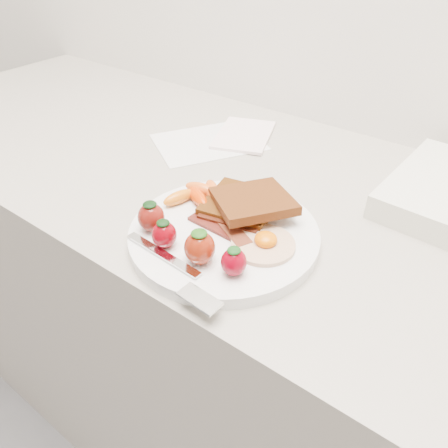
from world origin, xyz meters
The scene contains 11 objects.
counter centered at (0.00, 1.70, 0.45)m, with size 2.00×0.60×0.90m, color gray.
plate centered at (-0.03, 1.54, 0.91)m, with size 0.27×0.27×0.02m, color white.
toast_lower centered at (-0.04, 1.60, 0.93)m, with size 0.10×0.10×0.01m, color black.
toast_upper centered at (-0.02, 1.60, 0.94)m, with size 0.11×0.11×0.01m, color #3A1503.
fried_egg centered at (0.03, 1.55, 0.92)m, with size 0.10×0.10×0.02m.
bacon_strips centered at (-0.03, 1.55, 0.92)m, with size 0.11×0.06×0.01m.
baby_carrots centered at (-0.11, 1.58, 0.93)m, with size 0.08×0.10×0.02m.
strawberries centered at (-0.04, 1.48, 0.94)m, with size 0.18×0.05×0.05m.
fork centered at (-0.02, 1.44, 0.92)m, with size 0.18×0.06×0.00m.
paper_sheet centered at (-0.24, 1.78, 0.90)m, with size 0.15×0.21×0.00m, color white.
notepad centered at (-0.20, 1.84, 0.91)m, with size 0.11×0.15×0.01m, color white.
Camera 1 is at (0.26, 1.15, 1.29)m, focal length 35.00 mm.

